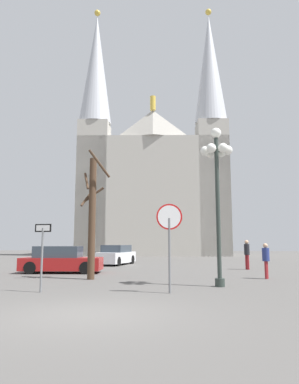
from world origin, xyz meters
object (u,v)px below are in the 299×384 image
(stop_sign, at_px, (169,229))
(parked_car_far_red, at_px, (61,260))
(street_lamp, at_px, (217,172))
(bare_tree, at_px, (92,214))
(parked_car_near_white, at_px, (116,255))
(one_way_arrow_sign, at_px, (42,249))
(cathedral, at_px, (153,180))
(pedestrian_walking, at_px, (247,252))
(pedestrian_standing, at_px, (266,257))

(stop_sign, relative_size, parked_car_far_red, 0.66)
(stop_sign, height_order, street_lamp, street_lamp)
(bare_tree, bearing_deg, parked_car_near_white, 95.76)
(parked_car_near_white, height_order, parked_car_far_red, same)
(street_lamp, relative_size, parked_car_far_red, 1.39)
(street_lamp, xyz_separation_m, bare_tree, (-5.46, 1.98, -1.43))
(one_way_arrow_sign, height_order, parked_car_near_white, one_way_arrow_sign)
(cathedral, xyz_separation_m, pedestrian_walking, (8.04, -23.00, -8.62))
(pedestrian_walking, bearing_deg, pedestrian_standing, -90.13)
(parked_car_near_white, bearing_deg, pedestrian_walking, -22.68)
(street_lamp, xyz_separation_m, parked_car_near_white, (-6.49, 12.23, -3.63))
(bare_tree, bearing_deg, one_way_arrow_sign, -97.05)
(bare_tree, xyz_separation_m, pedestrian_walking, (7.79, 6.56, -1.81))
(parked_car_near_white, relative_size, pedestrian_standing, 2.81)
(pedestrian_walking, relative_size, pedestrian_standing, 1.11)
(cathedral, relative_size, parked_car_far_red, 7.38)
(street_lamp, distance_m, pedestrian_standing, 5.12)
(cathedral, bearing_deg, street_lamp, -79.75)
(pedestrian_walking, bearing_deg, bare_tree, -139.87)
(stop_sign, distance_m, one_way_arrow_sign, 4.28)
(stop_sign, bearing_deg, street_lamp, 47.43)
(one_way_arrow_sign, height_order, street_lamp, street_lamp)
(pedestrian_walking, bearing_deg, street_lamp, -105.26)
(pedestrian_walking, height_order, pedestrian_standing, pedestrian_walking)
(one_way_arrow_sign, xyz_separation_m, parked_car_far_red, (-2.00, 7.20, -0.75))
(one_way_arrow_sign, bearing_deg, stop_sign, 3.60)
(pedestrian_standing, bearing_deg, bare_tree, -171.82)
(stop_sign, relative_size, street_lamp, 0.48)
(cathedral, distance_m, pedestrian_standing, 30.82)
(pedestrian_standing, bearing_deg, one_way_arrow_sign, -147.58)
(cathedral, xyz_separation_m, parked_car_far_red, (-2.26, -26.51, -9.02))
(bare_tree, height_order, pedestrian_standing, bare_tree)
(one_way_arrow_sign, bearing_deg, pedestrian_standing, 32.42)
(parked_car_near_white, bearing_deg, street_lamp, -62.05)
(parked_car_near_white, bearing_deg, one_way_arrow_sign, -87.93)
(street_lamp, relative_size, pedestrian_standing, 3.84)
(street_lamp, height_order, parked_car_far_red, street_lamp)
(stop_sign, xyz_separation_m, pedestrian_walking, (4.08, 10.45, -0.99))
(stop_sign, bearing_deg, pedestrian_standing, 50.88)
(stop_sign, height_order, pedestrian_standing, stop_sign)
(cathedral, xyz_separation_m, pedestrian_standing, (8.02, -28.44, -8.74))
(parked_car_far_red, bearing_deg, pedestrian_walking, 18.85)
(street_lamp, bearing_deg, parked_car_far_red, 147.74)
(parked_car_far_red, height_order, pedestrian_walking, pedestrian_walking)
(cathedral, bearing_deg, pedestrian_walking, -70.74)
(parked_car_near_white, height_order, pedestrian_standing, pedestrian_standing)
(parked_car_far_red, height_order, pedestrian_standing, pedestrian_standing)
(one_way_arrow_sign, bearing_deg, pedestrian_walking, 52.23)
(cathedral, distance_m, one_way_arrow_sign, 34.71)
(stop_sign, xyz_separation_m, parked_car_near_white, (-4.74, 14.13, -1.39))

